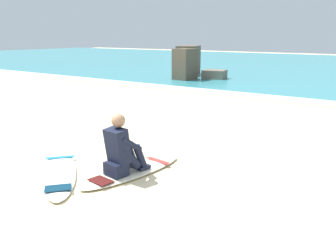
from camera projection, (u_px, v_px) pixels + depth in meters
The scene contains 6 objects.
ground_plane at pixel (95, 180), 5.63m from camera, with size 80.00×80.00×0.00m, color beige.
breaking_foam at pixel (276, 99), 12.25m from camera, with size 80.00×0.90×0.11m, color white.
surfboard_main at pixel (133, 171), 5.89m from camera, with size 0.80×2.06×0.08m.
surfer_seated at pixel (122, 151), 5.64m from camera, with size 0.44×0.74×0.95m.
surfboard_spare_near at pixel (59, 172), 5.85m from camera, with size 2.06×1.87×0.08m.
rock_outcrop_distant at pixel (190, 64), 18.30m from camera, with size 3.23×3.34×1.57m.
Camera 1 is at (3.91, -3.70, 2.18)m, focal length 39.42 mm.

